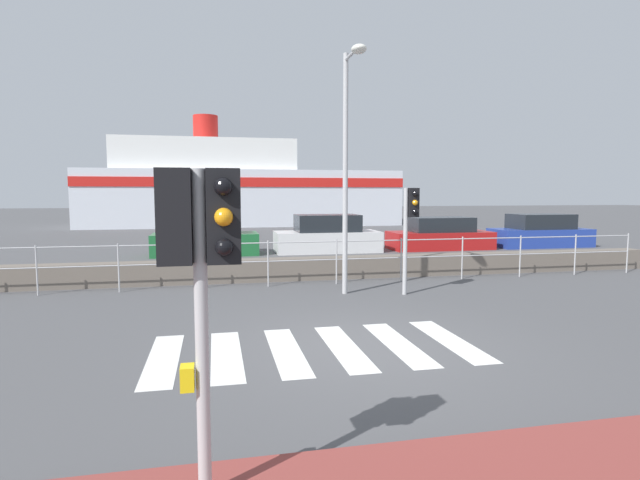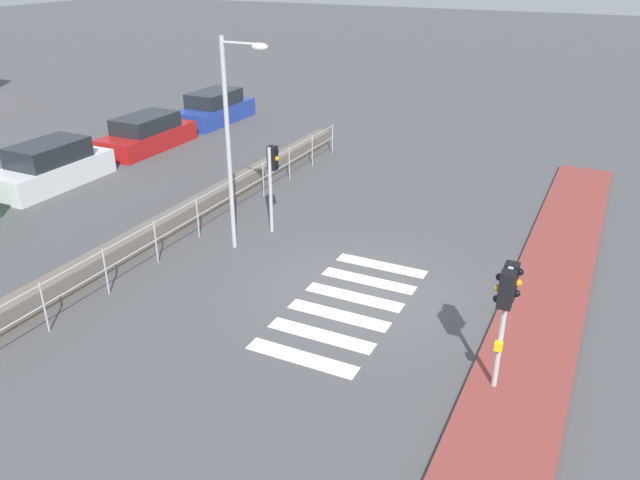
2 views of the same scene
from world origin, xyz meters
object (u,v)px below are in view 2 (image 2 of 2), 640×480
(parked_car_blue, at_px, (215,109))
(streetlamp, at_px, (236,122))
(parked_car_red, at_px, (147,134))
(traffic_light_far, at_px, (272,170))
(traffic_light_near, at_px, (506,297))
(parked_car_white, at_px, (51,167))

(parked_car_blue, bearing_deg, streetlamp, -142.46)
(parked_car_red, relative_size, parked_car_blue, 1.01)
(parked_car_blue, bearing_deg, traffic_light_far, -138.08)
(traffic_light_near, height_order, traffic_light_far, traffic_light_near)
(traffic_light_far, relative_size, streetlamp, 0.45)
(traffic_light_far, xyz_separation_m, parked_car_red, (4.99, 8.86, -1.27))
(traffic_light_far, height_order, parked_car_blue, traffic_light_far)
(streetlamp, distance_m, parked_car_blue, 14.59)
(traffic_light_near, height_order, streetlamp, streetlamp)
(parked_car_white, relative_size, parked_car_blue, 0.98)
(parked_car_red, bearing_deg, parked_car_blue, 0.00)
(traffic_light_near, bearing_deg, parked_car_blue, 48.20)
(traffic_light_far, bearing_deg, parked_car_red, 60.61)
(parked_car_red, bearing_deg, parked_car_white, 180.00)
(traffic_light_far, height_order, parked_car_white, traffic_light_far)
(parked_car_white, height_order, parked_car_blue, parked_car_white)
(streetlamp, relative_size, parked_car_red, 1.28)
(parked_car_white, relative_size, parked_car_red, 0.98)
(parked_car_blue, bearing_deg, parked_car_red, 180.00)
(parked_car_red, bearing_deg, traffic_light_near, -120.67)
(traffic_light_far, relative_size, parked_car_red, 0.58)
(parked_car_white, bearing_deg, streetlamp, -99.67)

